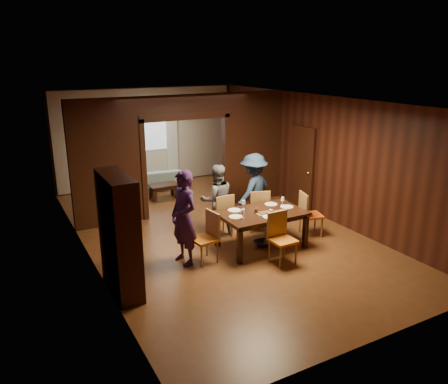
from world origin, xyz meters
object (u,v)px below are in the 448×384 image
chair_left (204,238)px  chair_near (283,239)px  person_purple (184,218)px  chair_far_l (220,215)px  chair_far_r (258,210)px  sofa (153,179)px  coffee_table (164,191)px  dining_table (261,229)px  person_grey (217,200)px  hutch (119,235)px  person_navy (254,191)px  chair_right (311,214)px

chair_left → chair_near: same height
person_purple → chair_far_l: size_ratio=1.85×
chair_far_r → sofa: bearing=-58.4°
coffee_table → chair_far_r: chair_far_r is taller
person_purple → chair_far_r: person_purple is taller
sofa → coffee_table: 0.99m
chair_far_r → chair_near: bearing=92.1°
chair_far_l → chair_near: bearing=101.5°
dining_table → chair_near: bearing=-93.2°
person_grey → chair_far_l: size_ratio=1.61×
chair_left → hutch: (-1.66, -0.32, 0.52)m
person_navy → chair_far_l: 1.01m
chair_left → person_grey: bearing=135.1°
chair_far_r → hutch: 3.64m
sofa → dining_table: 5.01m
person_purple → chair_left: person_purple is taller
chair_left → chair_far_r: (1.74, 0.86, 0.00)m
chair_far_r → chair_near: 1.67m
coffee_table → sofa: bearing=88.3°
sofa → person_navy: bearing=110.7°
chair_right → coffee_table: bearing=41.5°
chair_right → chair_far_r: size_ratio=1.00×
chair_left → hutch: hutch is taller
dining_table → chair_far_l: (-0.47, 0.90, 0.10)m
person_navy → person_purple: bearing=-0.5°
chair_right → chair_near: (-1.34, -0.82, 0.00)m
chair_right → chair_near: same height
person_navy → hutch: 3.73m
person_grey → hutch: (-2.51, -1.43, 0.22)m
person_grey → chair_right: person_grey is taller
coffee_table → chair_far_r: 3.36m
sofa → chair_right: chair_right is taller
chair_far_l → person_grey: bearing=-88.2°
chair_far_l → chair_far_r: size_ratio=1.00×
person_purple → person_navy: 2.33m
chair_right → chair_far_r: 1.18m
chair_far_l → sofa: bearing=-90.9°
person_navy → chair_left: size_ratio=1.76×
chair_left → chair_far_r: 1.94m
sofa → chair_right: bearing=116.6°
sofa → chair_near: bearing=101.2°
coffee_table → chair_far_l: (0.13, -3.08, 0.28)m
sofa → dining_table: size_ratio=1.17×
chair_far_r → person_grey: bearing=2.6°
person_purple → chair_left: 0.55m
person_purple → chair_near: 1.89m
dining_table → chair_left: size_ratio=1.76×
person_purple → dining_table: (1.66, -0.09, -0.52)m
chair_right → chair_far_l: 1.98m
chair_near → chair_right: bearing=30.5°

